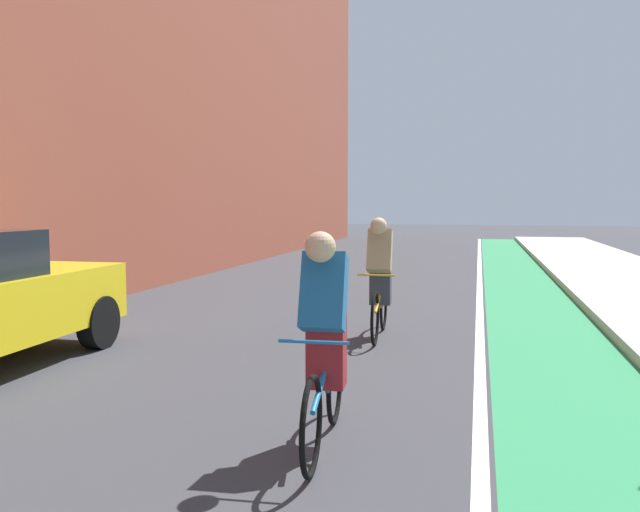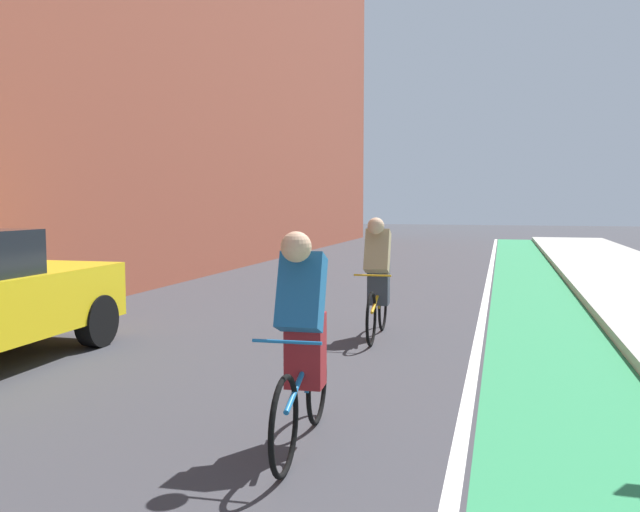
# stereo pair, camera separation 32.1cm
# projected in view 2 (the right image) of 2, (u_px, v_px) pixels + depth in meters

# --- Properties ---
(ground_plane) EXTENTS (84.20, 84.20, 0.00)m
(ground_plane) POSITION_uv_depth(u_px,v_px,m) (358.00, 297.00, 12.42)
(ground_plane) COLOR #38383D
(bike_lane_paint) EXTENTS (1.60, 38.27, 0.00)m
(bike_lane_paint) POSITION_uv_depth(u_px,v_px,m) (532.00, 290.00, 13.45)
(bike_lane_paint) COLOR #2D8451
(bike_lane_paint) RESTS_ON ground
(lane_divider_stripe) EXTENTS (0.12, 38.27, 0.00)m
(lane_divider_stripe) POSITION_uv_depth(u_px,v_px,m) (487.00, 288.00, 13.70)
(lane_divider_stripe) COLOR white
(lane_divider_stripe) RESTS_ON ground
(cyclist_mid) EXTENTS (0.48, 1.73, 1.62)m
(cyclist_mid) POSITION_uv_depth(u_px,v_px,m) (303.00, 334.00, 4.76)
(cyclist_mid) COLOR black
(cyclist_mid) RESTS_ON ground
(cyclist_trailing) EXTENTS (0.48, 1.75, 1.63)m
(cyclist_trailing) POSITION_uv_depth(u_px,v_px,m) (378.00, 278.00, 8.63)
(cyclist_trailing) COLOR black
(cyclist_trailing) RESTS_ON ground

